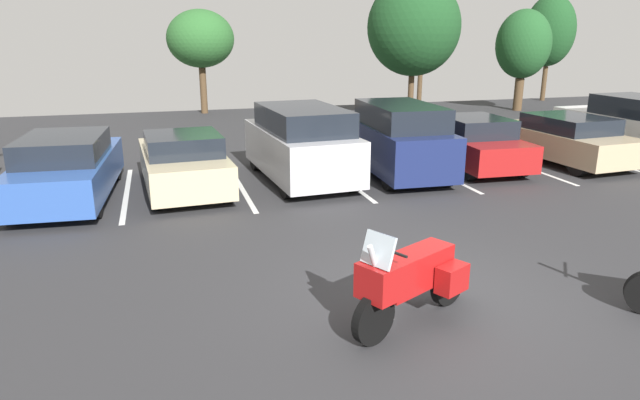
# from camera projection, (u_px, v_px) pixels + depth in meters

# --- Properties ---
(ground) EXTENTS (44.00, 44.00, 0.10)m
(ground) POSITION_uv_depth(u_px,v_px,m) (432.00, 301.00, 8.16)
(ground) COLOR #2D2D30
(motorcycle_touring) EXTENTS (2.04, 1.28, 1.42)m
(motorcycle_touring) POSITION_uv_depth(u_px,v_px,m) (410.00, 278.00, 7.21)
(motorcycle_touring) COLOR black
(motorcycle_touring) RESTS_ON ground
(parking_stripes) EXTENTS (24.59, 4.93, 0.01)m
(parking_stripes) POSITION_uv_depth(u_px,v_px,m) (292.00, 181.00, 14.57)
(parking_stripes) COLOR silver
(parking_stripes) RESTS_ON ground
(car_blue) EXTENTS (2.14, 4.87, 1.51)m
(car_blue) POSITION_uv_depth(u_px,v_px,m) (67.00, 168.00, 12.76)
(car_blue) COLOR #2D519E
(car_blue) RESTS_ON ground
(car_champagne) EXTENTS (2.10, 4.38, 1.43)m
(car_champagne) POSITION_uv_depth(u_px,v_px,m) (183.00, 163.00, 13.55)
(car_champagne) COLOR #C1B289
(car_champagne) RESTS_ON ground
(car_silver) EXTENTS (2.19, 4.55, 1.92)m
(car_silver) POSITION_uv_depth(u_px,v_px,m) (301.00, 144.00, 14.36)
(car_silver) COLOR #B7B7BC
(car_silver) RESTS_ON ground
(car_navy) EXTENTS (1.96, 4.32, 1.92)m
(car_navy) POSITION_uv_depth(u_px,v_px,m) (398.00, 140.00, 14.95)
(car_navy) COLOR navy
(car_navy) RESTS_ON ground
(car_red) EXTENTS (1.96, 4.45, 1.44)m
(car_red) POSITION_uv_depth(u_px,v_px,m) (470.00, 142.00, 15.98)
(car_red) COLOR maroon
(car_red) RESTS_ON ground
(car_tan) EXTENTS (2.17, 4.61, 1.40)m
(car_tan) POSITION_uv_depth(u_px,v_px,m) (564.00, 139.00, 16.52)
(car_tan) COLOR tan
(car_tan) RESTS_ON ground
(car_white) EXTENTS (1.96, 4.85, 1.84)m
(car_white) POSITION_uv_depth(u_px,v_px,m) (632.00, 127.00, 17.42)
(car_white) COLOR white
(car_white) RESTS_ON ground
(tree_center_right) EXTENTS (3.09, 3.09, 4.75)m
(tree_center_right) POSITION_uv_depth(u_px,v_px,m) (200.00, 39.00, 26.00)
(tree_center_right) COLOR #4C3823
(tree_center_right) RESTS_ON ground
(tree_far_right) EXTENTS (4.07, 4.07, 6.05)m
(tree_far_right) POSITION_uv_depth(u_px,v_px,m) (414.00, 27.00, 24.59)
(tree_far_right) COLOR #4C3823
(tree_far_right) RESTS_ON ground
(tree_left) EXTENTS (2.47, 2.47, 6.54)m
(tree_left) POSITION_uv_depth(u_px,v_px,m) (423.00, 21.00, 28.76)
(tree_left) COLOR #4C3823
(tree_left) RESTS_ON ground
(tree_right) EXTENTS (2.73, 2.73, 5.72)m
(tree_right) POSITION_uv_depth(u_px,v_px,m) (550.00, 31.00, 31.02)
(tree_right) COLOR #4C3823
(tree_right) RESTS_ON ground
(tree_rear) EXTENTS (2.60, 2.60, 4.80)m
(tree_rear) POSITION_uv_depth(u_px,v_px,m) (523.00, 45.00, 27.04)
(tree_rear) COLOR #4C3823
(tree_rear) RESTS_ON ground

